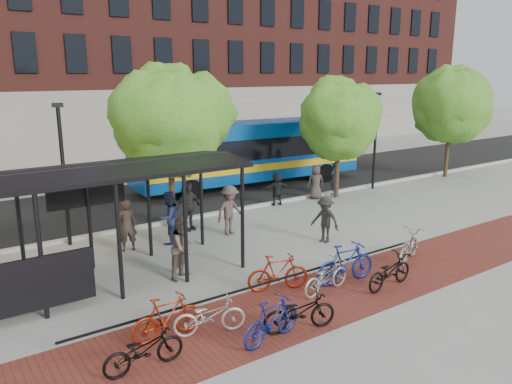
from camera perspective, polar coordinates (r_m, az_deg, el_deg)
ground at (r=19.36m, az=2.94°, el=-5.00°), size 160.00×160.00×0.00m
asphalt_street at (r=25.90m, az=-7.90°, el=-0.32°), size 160.00×8.00×0.01m
curb at (r=22.50m, az=-3.28°, el=-2.19°), size 160.00×0.25×0.12m
brick_strip at (r=14.61m, az=8.78°, el=-11.48°), size 24.00×3.00×0.01m
bike_rack_rail at (r=14.46m, az=2.45°, el=-11.62°), size 12.00×0.05×0.95m
building_brick at (r=45.91m, az=-7.33°, el=18.23°), size 55.00×14.00×20.00m
bus_shelter at (r=14.72m, az=-21.65°, el=0.23°), size 10.60×3.07×3.60m
tree_b at (r=19.79m, az=-9.72°, el=8.45°), size 5.15×4.20×6.47m
tree_c at (r=24.98m, az=9.54°, el=8.54°), size 4.66×3.80×5.92m
tree_d at (r=31.87m, az=21.48°, el=9.59°), size 5.39×4.40×6.55m
lamp_post_left at (r=18.91m, az=-21.14°, el=2.26°), size 0.35×0.20×5.12m
lamp_post_right at (r=27.37m, az=13.48°, el=6.02°), size 0.35×0.20×5.12m
bus at (r=27.45m, az=-0.65°, el=4.89°), size 13.21×3.71×3.53m
bike_0 at (r=11.24m, az=-12.74°, el=-17.18°), size 1.78×0.64×0.93m
bike_1 at (r=12.24m, az=-10.14°, el=-13.92°), size 1.80×0.51×1.08m
bike_2 at (r=12.36m, az=-5.34°, el=-13.89°), size 1.86×1.12×0.93m
bike_3 at (r=11.95m, az=1.81°, el=-14.44°), size 1.86×0.80×1.08m
bike_4 at (r=12.46m, az=4.97°, el=-13.50°), size 1.98×1.13×0.99m
bike_5 at (r=14.51m, az=2.53°, el=-9.19°), size 1.88×1.10×1.09m
bike_6 at (r=14.55m, az=7.98°, el=-9.57°), size 1.84×0.84×0.93m
bike_7 at (r=15.20m, az=10.22°, el=-8.02°), size 2.10×0.80×1.23m
bike_8 at (r=15.20m, az=15.01°, el=-8.77°), size 1.93×0.81×0.99m
bike_10 at (r=17.28m, az=16.99°, el=-6.04°), size 2.14×1.46×1.07m
pedestrian_1 at (r=18.05m, az=-14.54°, el=-3.70°), size 0.72×0.52×1.86m
pedestrian_2 at (r=18.45m, az=-9.93°, el=-2.92°), size 1.18×1.06×1.97m
pedestrian_3 at (r=19.22m, az=-3.01°, el=-2.10°), size 1.38×0.97×1.95m
pedestrian_4 at (r=19.92m, az=-7.74°, el=-1.66°), size 1.22×0.74×1.94m
pedestrian_5 at (r=23.58m, az=2.38°, el=0.38°), size 1.50×0.64×1.57m
pedestrian_6 at (r=24.85m, az=6.86°, el=1.13°), size 0.98×0.82×1.70m
pedestrian_7 at (r=25.91m, az=8.92°, el=1.53°), size 0.69×0.54×1.66m
pedestrian_8 at (r=15.36m, az=-8.32°, el=-6.29°), size 1.17×1.08×1.95m
pedestrian_9 at (r=18.53m, az=7.89°, el=-3.15°), size 0.97×1.27×1.74m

